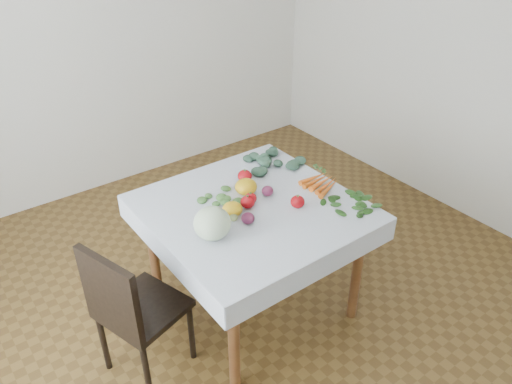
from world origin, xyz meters
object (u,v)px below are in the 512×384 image
(table, at_px, (252,221))
(heirloom_back, at_px, (246,187))
(cabbage, at_px, (212,223))
(carrot_bunch, at_px, (322,182))
(chair, at_px, (130,307))

(table, relative_size, heirloom_back, 7.68)
(cabbage, bearing_deg, heirloom_back, 32.24)
(cabbage, distance_m, heirloom_back, 0.45)
(heirloom_back, distance_m, carrot_bunch, 0.47)
(cabbage, xyz_separation_m, carrot_bunch, (0.81, 0.05, -0.07))
(cabbage, bearing_deg, table, 18.25)
(chair, distance_m, heirloom_back, 0.92)
(table, height_order, cabbage, cabbage)
(table, bearing_deg, cabbage, -161.75)
(table, bearing_deg, chair, -176.87)
(table, height_order, carrot_bunch, carrot_bunch)
(chair, relative_size, heirloom_back, 6.58)
(cabbage, relative_size, carrot_bunch, 0.84)
(chair, distance_m, cabbage, 0.59)
(table, relative_size, cabbage, 5.23)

